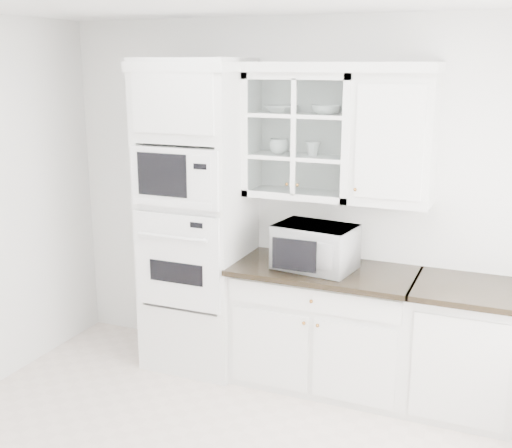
% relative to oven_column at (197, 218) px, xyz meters
% --- Properties ---
extents(room_shell, '(4.00, 3.50, 2.70)m').
position_rel_oven_column_xyz_m(room_shell, '(0.75, -0.99, 0.58)').
color(room_shell, white).
rests_on(room_shell, ground).
extents(oven_column, '(0.76, 0.68, 2.40)m').
position_rel_oven_column_xyz_m(oven_column, '(0.00, 0.00, 0.00)').
color(oven_column, white).
rests_on(oven_column, ground).
extents(base_cabinet_run, '(1.32, 0.67, 0.92)m').
position_rel_oven_column_xyz_m(base_cabinet_run, '(1.03, 0.03, -0.74)').
color(base_cabinet_run, white).
rests_on(base_cabinet_run, ground).
extents(extra_base_cabinet, '(0.72, 0.67, 0.92)m').
position_rel_oven_column_xyz_m(extra_base_cabinet, '(2.03, 0.03, -0.74)').
color(extra_base_cabinet, white).
rests_on(extra_base_cabinet, ground).
extents(upper_cabinet_glass, '(0.80, 0.33, 0.90)m').
position_rel_oven_column_xyz_m(upper_cabinet_glass, '(0.78, 0.17, 0.65)').
color(upper_cabinet_glass, white).
rests_on(upper_cabinet_glass, room_shell).
extents(upper_cabinet_solid, '(0.55, 0.33, 0.90)m').
position_rel_oven_column_xyz_m(upper_cabinet_solid, '(1.46, 0.17, 0.65)').
color(upper_cabinet_solid, white).
rests_on(upper_cabinet_solid, room_shell).
extents(crown_molding, '(2.14, 0.38, 0.07)m').
position_rel_oven_column_xyz_m(crown_molding, '(0.68, 0.14, 1.14)').
color(crown_molding, white).
rests_on(crown_molding, room_shell).
extents(countertop_microwave, '(0.61, 0.53, 0.32)m').
position_rel_oven_column_xyz_m(countertop_microwave, '(0.97, -0.00, -0.12)').
color(countertop_microwave, white).
rests_on(countertop_microwave, base_cabinet_run).
extents(bowl_a, '(0.27, 0.27, 0.05)m').
position_rel_oven_column_xyz_m(bowl_a, '(0.62, 0.18, 0.84)').
color(bowl_a, white).
rests_on(bowl_a, upper_cabinet_glass).
extents(bowl_b, '(0.21, 0.21, 0.06)m').
position_rel_oven_column_xyz_m(bowl_b, '(0.96, 0.17, 0.84)').
color(bowl_b, white).
rests_on(bowl_b, upper_cabinet_glass).
extents(cup_a, '(0.14, 0.14, 0.11)m').
position_rel_oven_column_xyz_m(cup_a, '(0.61, 0.15, 0.57)').
color(cup_a, white).
rests_on(cup_a, upper_cabinet_glass).
extents(cup_b, '(0.14, 0.14, 0.10)m').
position_rel_oven_column_xyz_m(cup_b, '(0.88, 0.15, 0.56)').
color(cup_b, white).
rests_on(cup_b, upper_cabinet_glass).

